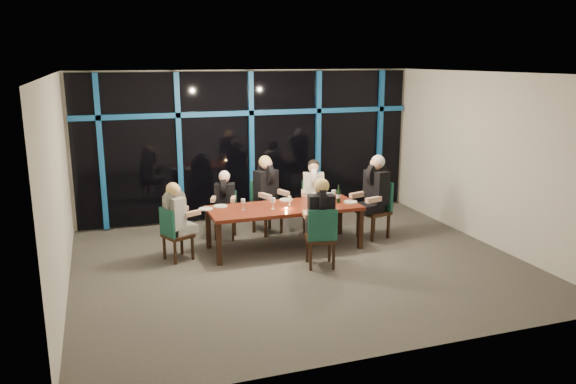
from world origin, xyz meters
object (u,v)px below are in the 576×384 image
object	(u,v)px
chair_far_left	(225,212)
diner_near_mid	(321,209)
chair_near_mid	(321,235)
water_pitcher	(329,199)
dining_table	(284,210)
chair_far_mid	(265,203)
chair_far_right	(313,203)
diner_far_left	(225,195)
diner_far_mid	(267,183)
chair_end_left	(173,231)
wine_bottle	(338,196)
diner_end_right	(375,185)
chair_end_right	(378,206)
diner_far_right	(313,185)
diner_end_left	(176,209)

from	to	relation	value
chair_far_left	diner_near_mid	size ratio (longest dim) A/B	0.90
chair_near_mid	water_pitcher	world-z (taller)	chair_near_mid
dining_table	chair_far_mid	bearing A→B (deg)	92.76
chair_far_mid	chair_far_right	bearing A→B (deg)	-30.33
diner_far_left	diner_far_mid	world-z (taller)	diner_far_mid
chair_end_left	chair_near_mid	xyz separation A→B (m)	(2.14, -1.07, 0.05)
chair_end_left	diner_far_left	world-z (taller)	diner_far_left
wine_bottle	diner_far_mid	bearing A→B (deg)	135.49
chair_near_mid	diner_end_right	size ratio (longest dim) A/B	0.96
diner_end_right	dining_table	bearing A→B (deg)	-103.85
chair_far_mid	wine_bottle	world-z (taller)	wine_bottle
chair_end_left	chair_end_right	world-z (taller)	chair_end_right
chair_end_right	chair_near_mid	world-z (taller)	chair_end_right
diner_far_mid	diner_end_right	bearing A→B (deg)	-47.07
chair_far_left	chair_end_right	distance (m)	2.79
chair_far_mid	chair_end_left	size ratio (longest dim) A/B	1.13
diner_near_mid	chair_far_mid	bearing A→B (deg)	-68.38
chair_far_left	water_pitcher	xyz separation A→B (m)	(1.59, -1.07, 0.37)
water_pitcher	chair_far_mid	bearing A→B (deg)	113.70
diner_far_right	diner_end_left	world-z (taller)	diner_far_right
diner_far_left	diner_near_mid	xyz separation A→B (m)	(1.11, -1.88, 0.11)
dining_table	wine_bottle	xyz separation A→B (m)	(0.99, -0.05, 0.19)
chair_end_right	diner_far_mid	size ratio (longest dim) A/B	1.07
diner_end_right	diner_far_left	bearing A→B (deg)	-123.27
diner_far_left	diner_far_right	distance (m)	1.69
chair_end_right	diner_near_mid	xyz separation A→B (m)	(-1.56, -1.06, 0.35)
chair_end_left	chair_near_mid	bearing A→B (deg)	-140.41
dining_table	diner_end_left	world-z (taller)	diner_end_left
chair_far_left	diner_far_mid	bearing A→B (deg)	19.03
chair_far_right	chair_end_left	distance (m)	2.89
dining_table	wine_bottle	bearing A→B (deg)	-2.88
diner_end_right	chair_near_mid	bearing A→B (deg)	-68.38
chair_far_mid	diner_end_right	world-z (taller)	diner_end_right
chair_far_left	chair_end_left	size ratio (longest dim) A/B	0.96
chair_end_left	diner_far_mid	world-z (taller)	diner_far_mid
wine_bottle	dining_table	bearing A→B (deg)	177.12
chair_far_mid	diner_near_mid	distance (m)	2.07
chair_end_right	chair_near_mid	xyz separation A→B (m)	(-1.58, -1.14, -0.04)
chair_far_left	diner_end_left	world-z (taller)	diner_end_left
dining_table	chair_far_mid	distance (m)	1.03
chair_far_mid	diner_near_mid	xyz separation A→B (m)	(0.32, -2.02, 0.37)
chair_far_mid	diner_far_mid	world-z (taller)	diner_far_mid
chair_end_right	water_pitcher	bearing A→B (deg)	-95.35
diner_far_right	wine_bottle	xyz separation A→B (m)	(0.14, -0.83, -0.02)
chair_near_mid	water_pitcher	size ratio (longest dim) A/B	4.89
chair_end_right	diner_end_right	distance (m)	0.42
chair_far_mid	chair_near_mid	bearing A→B (deg)	-102.00
chair_far_mid	diner_far_mid	size ratio (longest dim) A/B	1.03
diner_far_right	diner_end_right	bearing A→B (deg)	-20.03
chair_far_right	chair_end_right	xyz separation A→B (m)	(0.96, -0.79, 0.06)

